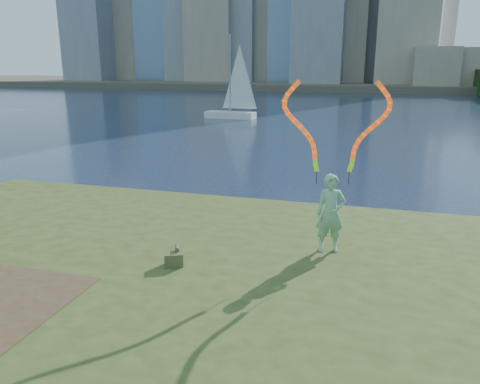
% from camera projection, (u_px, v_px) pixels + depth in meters
% --- Properties ---
extents(ground, '(320.00, 320.00, 0.00)m').
position_uv_depth(ground, '(165.00, 282.00, 11.11)').
color(ground, '#19263F').
rests_on(ground, ground).
extents(grassy_knoll, '(20.00, 18.00, 0.80)m').
position_uv_depth(grassy_knoll, '(113.00, 318.00, 8.90)').
color(grassy_knoll, '#374619').
rests_on(grassy_knoll, ground).
extents(far_shore, '(320.00, 40.00, 1.20)m').
position_uv_depth(far_shore, '(355.00, 84.00, 98.94)').
color(far_shore, '#4B4637').
rests_on(far_shore, ground).
extents(woman_with_ribbons, '(2.07, 0.70, 4.19)m').
position_uv_depth(woman_with_ribbons, '(332.00, 193.00, 10.58)').
color(woman_with_ribbons, '#177E2D').
rests_on(woman_with_ribbons, grassy_knoll).
extents(canvas_bag, '(0.47, 0.53, 0.38)m').
position_uv_depth(canvas_bag, '(174.00, 258.00, 10.09)').
color(canvas_bag, brown).
rests_on(canvas_bag, grassy_knoll).
extents(sailboat, '(5.05, 1.95, 7.59)m').
position_uv_depth(sailboat, '(233.00, 104.00, 43.44)').
color(sailboat, silver).
rests_on(sailboat, ground).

